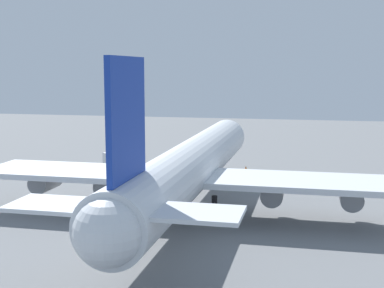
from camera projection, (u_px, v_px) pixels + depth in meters
ground_plane at (192, 210)px, 68.93m from camera, size 255.92×255.92×0.00m
cargo_airplane at (192, 166)px, 67.89m from camera, size 63.98×52.91×19.11m
cargo_loader at (113, 159)px, 100.99m from camera, size 4.27×4.16×2.35m
safety_cone_nose at (246, 168)px, 95.93m from camera, size 0.51×0.51×0.72m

